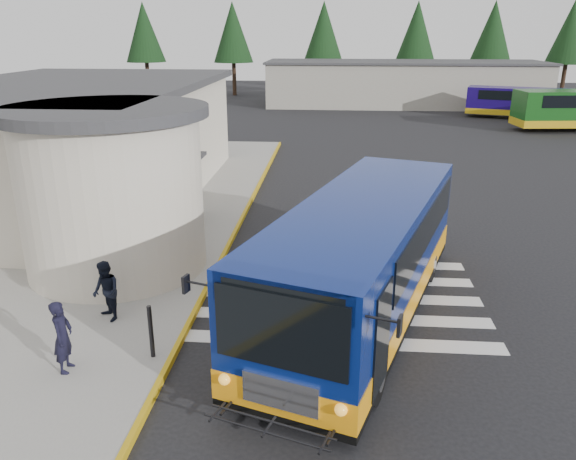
# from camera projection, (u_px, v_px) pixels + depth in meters

# --- Properties ---
(ground) EXTENTS (140.00, 140.00, 0.00)m
(ground) POSITION_uv_depth(u_px,v_px,m) (351.00, 285.00, 16.17)
(ground) COLOR black
(ground) RESTS_ON ground
(sidewalk) EXTENTS (10.00, 34.00, 0.15)m
(sidewalk) POSITION_uv_depth(u_px,v_px,m) (102.00, 228.00, 20.59)
(sidewalk) COLOR gray
(sidewalk) RESTS_ON ground
(curb_strip) EXTENTS (0.12, 34.00, 0.16)m
(curb_strip) POSITION_uv_depth(u_px,v_px,m) (235.00, 232.00, 20.21)
(curb_strip) COLOR #C39812
(curb_strip) RESTS_ON ground
(station_building) EXTENTS (12.70, 18.70, 4.80)m
(station_building) POSITION_uv_depth(u_px,v_px,m) (79.00, 145.00, 22.63)
(station_building) COLOR beige
(station_building) RESTS_ON ground
(crosswalk) EXTENTS (8.00, 5.35, 0.01)m
(crosswalk) POSITION_uv_depth(u_px,v_px,m) (333.00, 296.00, 15.46)
(crosswalk) COLOR silver
(crosswalk) RESTS_ON ground
(depot_building) EXTENTS (26.40, 8.40, 4.20)m
(depot_building) POSITION_uv_depth(u_px,v_px,m) (403.00, 83.00, 54.45)
(depot_building) COLOR gray
(depot_building) RESTS_ON ground
(tree_line) EXTENTS (58.40, 4.40, 10.00)m
(tree_line) POSITION_uv_depth(u_px,v_px,m) (401.00, 32.00, 60.38)
(tree_line) COLOR black
(tree_line) RESTS_ON ground
(transit_bus) EXTENTS (6.34, 11.09, 3.05)m
(transit_bus) POSITION_uv_depth(u_px,v_px,m) (361.00, 264.00, 13.92)
(transit_bus) COLOR navy
(transit_bus) RESTS_ON ground
(pedestrian_a) EXTENTS (0.43, 0.61, 1.59)m
(pedestrian_a) POSITION_uv_depth(u_px,v_px,m) (63.00, 336.00, 11.60)
(pedestrian_a) COLOR black
(pedestrian_a) RESTS_ON sidewalk
(pedestrian_b) EXTENTS (0.93, 0.93, 1.52)m
(pedestrian_b) POSITION_uv_depth(u_px,v_px,m) (106.00, 291.00, 13.69)
(pedestrian_b) COLOR black
(pedestrian_b) RESTS_ON sidewalk
(bollard) EXTENTS (0.10, 0.10, 1.23)m
(bollard) POSITION_uv_depth(u_px,v_px,m) (151.00, 332.00, 12.15)
(bollard) COLOR black
(bollard) RESTS_ON sidewalk
(far_bus_a) EXTENTS (8.65, 4.81, 2.15)m
(far_bus_a) POSITION_uv_depth(u_px,v_px,m) (520.00, 101.00, 46.53)
(far_bus_a) COLOR #160753
(far_bus_a) RESTS_ON ground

